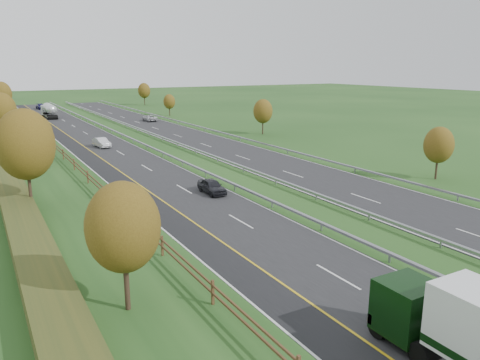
% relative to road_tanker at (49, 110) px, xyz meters
% --- Properties ---
extents(ground, '(400.00, 400.00, 0.00)m').
position_rel_road_tanker_xyz_m(ground, '(8.64, -60.02, -1.86)').
color(ground, '#1D4117').
rests_on(ground, ground).
extents(near_carriageway, '(10.50, 200.00, 0.04)m').
position_rel_road_tanker_xyz_m(near_carriageway, '(0.64, -55.02, -1.84)').
color(near_carriageway, black).
rests_on(near_carriageway, ground).
extents(far_carriageway, '(10.50, 200.00, 0.04)m').
position_rel_road_tanker_xyz_m(far_carriageway, '(17.14, -55.02, -1.84)').
color(far_carriageway, black).
rests_on(far_carriageway, ground).
extents(hard_shoulder, '(3.00, 200.00, 0.04)m').
position_rel_road_tanker_xyz_m(hard_shoulder, '(-3.11, -55.02, -1.84)').
color(hard_shoulder, black).
rests_on(hard_shoulder, ground).
extents(lane_markings, '(26.75, 200.00, 0.01)m').
position_rel_road_tanker_xyz_m(lane_markings, '(7.04, -55.14, -1.81)').
color(lane_markings, silver).
rests_on(lane_markings, near_carriageway).
extents(embankment_left, '(12.00, 200.00, 2.00)m').
position_rel_road_tanker_xyz_m(embankment_left, '(-12.36, -55.02, -0.86)').
color(embankment_left, '#1D4117').
rests_on(embankment_left, ground).
extents(fence_left, '(0.12, 189.06, 1.20)m').
position_rel_road_tanker_xyz_m(fence_left, '(-7.86, -55.43, 0.87)').
color(fence_left, '#422B19').
rests_on(fence_left, embankment_left).
extents(median_barrier_near, '(0.32, 200.00, 0.71)m').
position_rel_road_tanker_xyz_m(median_barrier_near, '(6.34, -55.02, -1.25)').
color(median_barrier_near, gray).
rests_on(median_barrier_near, ground).
extents(median_barrier_far, '(0.32, 200.00, 0.71)m').
position_rel_road_tanker_xyz_m(median_barrier_far, '(11.44, -55.02, -1.25)').
color(median_barrier_far, gray).
rests_on(median_barrier_far, ground).
extents(outer_barrier_far, '(0.32, 200.00, 0.71)m').
position_rel_road_tanker_xyz_m(outer_barrier_far, '(22.94, -55.02, -1.25)').
color(outer_barrier_far, gray).
rests_on(outer_barrier_far, ground).
extents(trees_left, '(6.64, 164.30, 7.66)m').
position_rel_road_tanker_xyz_m(trees_left, '(-12.00, -58.39, 4.51)').
color(trees_left, '#2D2116').
rests_on(trees_left, embankment_left).
extents(trees_far, '(8.45, 118.60, 7.12)m').
position_rel_road_tanker_xyz_m(trees_far, '(30.43, -25.81, 2.38)').
color(trees_far, '#2D2116').
rests_on(trees_far, ground).
extents(road_tanker, '(2.40, 11.22, 3.46)m').
position_rel_road_tanker_xyz_m(road_tanker, '(0.00, 0.00, 0.00)').
color(road_tanker, silver).
rests_on(road_tanker, near_carriageway).
extents(car_dark_near, '(1.76, 4.26, 1.44)m').
position_rel_road_tanker_xyz_m(car_dark_near, '(3.72, -82.92, -1.10)').
color(car_dark_near, black).
rests_on(car_dark_near, near_carriageway).
extents(car_silver_mid, '(2.16, 4.65, 1.47)m').
position_rel_road_tanker_xyz_m(car_silver_mid, '(0.72, -49.70, -1.09)').
color(car_silver_mid, silver).
rests_on(car_silver_mid, near_carriageway).
extents(car_small_far, '(2.49, 5.41, 1.53)m').
position_rel_road_tanker_xyz_m(car_small_far, '(1.24, 25.85, -1.06)').
color(car_small_far, '#181647').
rests_on(car_small_far, near_carriageway).
extents(car_oncoming, '(2.57, 5.26, 1.44)m').
position_rel_road_tanker_xyz_m(car_oncoming, '(19.10, -19.21, -1.10)').
color(car_oncoming, silver).
rests_on(car_oncoming, far_carriageway).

